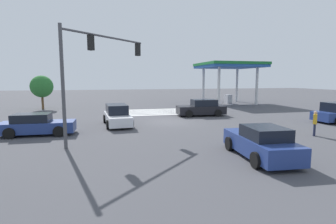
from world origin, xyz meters
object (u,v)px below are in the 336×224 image
object	(u,v)px
tree_corner_c	(42,87)
car_0	(36,125)
car_3	(261,143)
car_2	(117,115)
car_4	(202,108)
pedestrian	(315,122)
traffic_signal_mast	(92,62)

from	to	relation	value
tree_corner_c	car_0	bearing A→B (deg)	100.69
car_0	car_3	xyz separation A→B (m)	(-11.24, 7.72, 0.04)
car_2	car_4	xyz separation A→B (m)	(-8.29, -3.34, -0.00)
car_2	car_4	bearing A→B (deg)	107.58
car_0	pedestrian	distance (m)	17.78
traffic_signal_mast	car_4	distance (m)	13.51
car_0	car_4	xyz separation A→B (m)	(-13.51, -5.93, 0.09)
traffic_signal_mast	car_2	distance (m)	6.57
car_0	car_2	size ratio (longest dim) A/B	0.94
car_0	car_2	xyz separation A→B (m)	(-5.22, -2.59, 0.09)
car_3	tree_corner_c	xyz separation A→B (m)	(14.15, -23.13, 2.00)
car_0	pedestrian	xyz separation A→B (m)	(-17.24, 4.35, 0.22)
car_0	car_4	size ratio (longest dim) A/B	0.96
car_4	pedestrian	bearing A→B (deg)	112.98
traffic_signal_mast	car_4	bearing A→B (deg)	-4.19
traffic_signal_mast	car_3	world-z (taller)	traffic_signal_mast
traffic_signal_mast	tree_corner_c	size ratio (longest dim) A/B	1.59
car_0	pedestrian	size ratio (longest dim) A/B	2.87
car_2	tree_corner_c	size ratio (longest dim) A/B	1.22
car_2	car_3	size ratio (longest dim) A/B	1.06
traffic_signal_mast	car_0	bearing A→B (deg)	100.55
car_3	tree_corner_c	bearing A→B (deg)	35.56
car_0	car_3	world-z (taller)	car_3
car_0	car_2	distance (m)	5.83
pedestrian	tree_corner_c	bearing A→B (deg)	-0.10
car_0	tree_corner_c	bearing A→B (deg)	101.88
pedestrian	car_3	bearing A→B (deg)	73.63
car_0	car_3	bearing A→B (deg)	-33.28
car_0	car_3	distance (m)	13.63
pedestrian	tree_corner_c	world-z (taller)	tree_corner_c
car_3	car_4	world-z (taller)	car_4
car_2	pedestrian	xyz separation A→B (m)	(-12.02, 6.94, 0.13)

